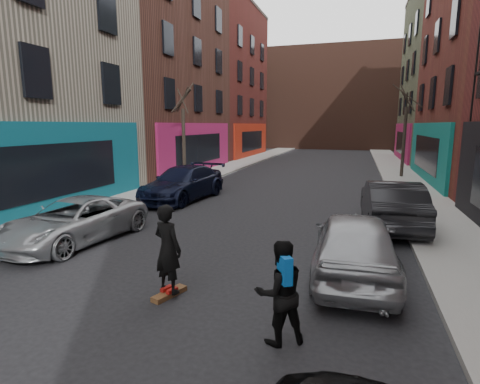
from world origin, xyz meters
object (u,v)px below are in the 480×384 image
Objects in this scene: parked_right_far at (355,244)px; pedestrian at (280,292)px; parked_left_far at (74,221)px; skateboarder at (168,249)px; tree_left_far at (183,125)px; parked_right_end at (391,204)px; tree_right_far at (405,122)px; parked_left_end at (183,183)px; skateboard at (169,294)px.

parked_right_far is 3.29m from pedestrian.
parked_left_far is 2.56× the size of skateboarder.
tree_left_far is 15.09m from skateboarder.
parked_right_far is (7.81, -0.17, 0.12)m from parked_left_far.
parked_right_end is at bearing -105.97° from skateboarder.
tree_right_far reaches higher than parked_right_end.
pedestrian is at bearing 70.91° from parked_right_end.
parked_right_end reaches higher than parked_left_end.
parked_left_far is at bearing 169.27° from skateboard.
parked_left_far is at bearing -121.49° from tree_right_far.
pedestrian reaches higher than parked_left_far.
parked_right_end is (1.13, 4.68, 0.03)m from parked_right_far.
pedestrian reaches higher than parked_right_end.
parked_right_far is 5.56× the size of skateboard.
skateboard is (4.31, -2.36, -0.59)m from parked_left_far.
tree_right_far is 1.53× the size of parked_right_far.
skateboard is at bearing 17.99° from skateboarder.
pedestrian reaches higher than parked_right_far.
parked_left_end is 6.54× the size of skateboard.
parked_left_far is at bearing -86.32° from parked_left_end.
tree_right_far is 14.98m from parked_left_end.
tree_left_far is 15.16m from parked_right_far.
tree_right_far is 17.80m from parked_right_far.
parked_left_end reaches higher than parked_left_far.
skateboard is (4.07, -9.04, -0.71)m from parked_left_end.
parked_right_end is at bearing 74.03° from skateboard.
tree_right_far reaches higher than parked_left_far.
tree_left_far is 13.78m from tree_right_far.
parked_left_end is at bearing -89.71° from pedestrian.
parked_right_end is (10.80, -6.69, -2.59)m from tree_left_far.
parked_left_end is at bearing 132.25° from skateboard.
tree_right_far is 20.38m from parked_left_far.
skateboard is at bearing -107.66° from tree_right_far.
skateboard is (-6.23, -19.56, -3.48)m from tree_right_far.
tree_right_far is at bearing 64.21° from parked_left_far.
parked_right_end is (8.70, -2.17, 0.03)m from parked_left_end.
parked_left_far is at bearing -58.78° from pedestrian.
parked_left_end is 9.94m from skateboard.
tree_left_far is 1.24× the size of parked_left_end.
parked_left_end is at bearing -134.40° from tree_right_far.
parked_right_far is 4.81m from parked_right_end.
parked_left_far is 0.96× the size of parked_right_end.
parked_right_end is 5.96× the size of skateboard.
tree_left_far is 3.90× the size of pedestrian.
parked_left_end is 10.21m from parked_right_far.
skateboarder is (0.00, 0.00, 0.94)m from skateboard.
parked_right_far is (7.58, -6.85, -0.00)m from parked_left_end.
parked_left_far is (1.86, -11.20, -2.74)m from tree_left_far.
pedestrian is (6.50, -9.96, 0.08)m from parked_left_end.
skateboarder reaches higher than pedestrian.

